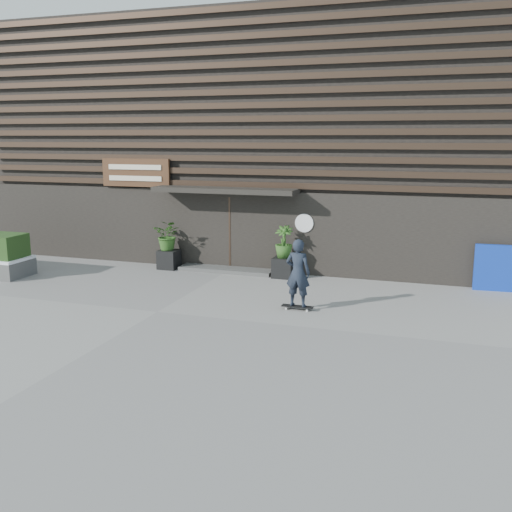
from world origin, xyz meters
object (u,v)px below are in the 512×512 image
(planter_pot_left, at_px, (169,259))
(blue_tarp, at_px, (500,268))
(skateboarder, at_px, (298,273))
(planter_pot_right, at_px, (284,267))

(planter_pot_left, relative_size, blue_tarp, 0.44)
(blue_tarp, distance_m, skateboarder, 5.90)
(planter_pot_right, height_order, blue_tarp, blue_tarp)
(blue_tarp, bearing_deg, planter_pot_left, 178.08)
(planter_pot_left, distance_m, planter_pot_right, 3.80)
(planter_pot_right, xyz_separation_m, skateboarder, (1.25, -3.16, 0.61))
(planter_pot_right, height_order, skateboarder, skateboarder)
(planter_pot_left, height_order, skateboarder, skateboarder)
(blue_tarp, relative_size, skateboarder, 0.78)
(planter_pot_left, distance_m, blue_tarp, 9.83)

